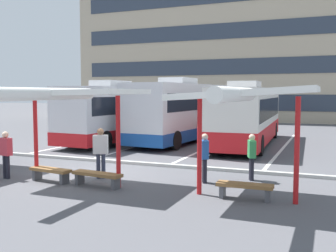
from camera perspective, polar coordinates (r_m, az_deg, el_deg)
ground_plane at (r=14.77m, az=-10.76°, el=-6.80°), size 160.00×160.00×0.00m
terminal_building at (r=48.89m, az=13.03°, el=13.96°), size 39.29×15.12×24.45m
coach_bus_0 at (r=24.23m, az=-6.45°, el=1.80°), size 3.13×10.45×3.64m
coach_bus_1 at (r=24.88m, az=2.94°, el=2.14°), size 3.49×12.18×3.82m
coach_bus_2 at (r=23.01m, az=11.41°, el=1.39°), size 2.98×11.19×3.55m
lane_stripe_0 at (r=26.03m, az=-9.30°, el=-1.77°), size 0.16×14.00×0.01m
lane_stripe_1 at (r=24.29m, az=-1.72°, el=-2.18°), size 0.16×14.00×0.01m
lane_stripe_2 at (r=23.03m, az=6.86°, el=-2.59°), size 0.16×14.00×0.01m
lane_stripe_3 at (r=22.34m, az=16.20°, el=-2.98°), size 0.16×14.00×0.01m
waiting_shelter_1 at (r=12.93m, az=-13.97°, el=4.29°), size 4.19×4.65×3.09m
bench_1 at (r=13.82m, az=-16.48°, el=-6.32°), size 1.58×0.61×0.45m
bench_2 at (r=12.79m, az=-10.12°, el=-7.06°), size 1.76×0.60×0.45m
waiting_shelter_2 at (r=10.81m, az=10.94°, el=4.24°), size 3.69×4.87×3.12m
bench_3 at (r=11.32m, az=10.94°, el=-8.65°), size 1.56×0.45×0.45m
platform_kerb at (r=16.76m, az=-6.33°, el=-5.16°), size 44.00×0.24×0.12m
waiting_passenger_0 at (r=13.69m, az=11.90°, el=-3.96°), size 0.36×0.50×1.56m
waiting_passenger_1 at (r=14.74m, az=-22.21°, el=-3.42°), size 0.50×0.31×1.63m
waiting_passenger_2 at (r=13.86m, az=-9.62°, el=-3.30°), size 0.55×0.39×1.74m
waiting_passenger_3 at (r=13.07m, az=5.27°, el=-4.10°), size 0.39×0.52×1.62m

